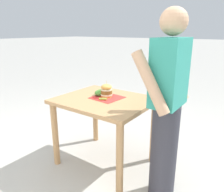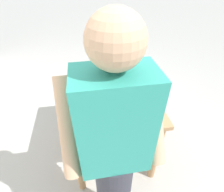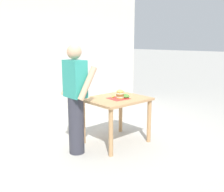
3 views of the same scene
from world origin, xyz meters
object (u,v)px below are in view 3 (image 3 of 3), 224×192
object	(u,v)px
patio_table	(116,106)
side_salad	(125,96)
sandwich	(120,94)
diner_across_table	(76,98)
pickle_spear	(113,97)

from	to	relation	value
patio_table	side_salad	world-z (taller)	side_salad
patio_table	side_salad	bearing A→B (deg)	-127.06
sandwich	patio_table	bearing A→B (deg)	19.37
patio_table	diner_across_table	world-z (taller)	diner_across_table
diner_across_table	pickle_spear	bearing A→B (deg)	-93.49
sandwich	pickle_spear	bearing A→B (deg)	19.78
pickle_spear	diner_across_table	distance (m)	0.74
patio_table	side_salad	distance (m)	0.23
pickle_spear	side_salad	distance (m)	0.20
sandwich	side_salad	size ratio (longest dim) A/B	1.02
patio_table	sandwich	bearing A→B (deg)	-160.63
pickle_spear	side_salad	bearing A→B (deg)	-136.53
patio_table	side_salad	size ratio (longest dim) A/B	5.58
patio_table	diner_across_table	size ratio (longest dim) A/B	0.59
patio_table	pickle_spear	distance (m)	0.17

